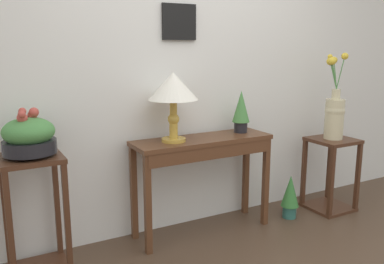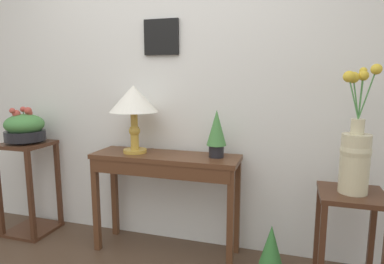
{
  "view_description": "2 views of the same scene",
  "coord_description": "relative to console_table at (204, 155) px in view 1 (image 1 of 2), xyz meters",
  "views": [
    {
      "loc": [
        -1.55,
        -1.41,
        1.49
      ],
      "look_at": [
        -0.06,
        1.31,
        0.84
      ],
      "focal_mm": 38.32,
      "sensor_mm": 36.0,
      "label": 1
    },
    {
      "loc": [
        0.93,
        -0.93,
        1.35
      ],
      "look_at": [
        0.25,
        1.28,
        0.98
      ],
      "focal_mm": 30.49,
      "sensor_mm": 36.0,
      "label": 2
    }
  ],
  "objects": [
    {
      "name": "planter_bowl_wide_left",
      "position": [
        -1.27,
        -0.01,
        0.29
      ],
      "size": [
        0.33,
        0.33,
        0.31
      ],
      "color": "black",
      "rests_on": "pedestal_stand_left"
    },
    {
      "name": "flower_vase_tall_right",
      "position": [
        1.27,
        -0.13,
        0.27
      ],
      "size": [
        0.2,
        0.23,
        0.76
      ],
      "color": "beige",
      "rests_on": "pedestal_stand_right"
    },
    {
      "name": "pedestal_stand_right",
      "position": [
        1.27,
        -0.13,
        -0.32
      ],
      "size": [
        0.38,
        0.38,
        0.67
      ],
      "color": "#472819",
      "rests_on": "ground"
    },
    {
      "name": "pedestal_stand_left",
      "position": [
        -1.27,
        -0.01,
        -0.25
      ],
      "size": [
        0.38,
        0.38,
        0.81
      ],
      "color": "#472819",
      "rests_on": "ground"
    },
    {
      "name": "potted_plant_on_console",
      "position": [
        0.39,
        0.06,
        0.32
      ],
      "size": [
        0.14,
        0.14,
        0.35
      ],
      "color": "black",
      "rests_on": "console_table"
    },
    {
      "name": "potted_plant_floor",
      "position": [
        0.81,
        -0.12,
        -0.44
      ],
      "size": [
        0.16,
        0.16,
        0.39
      ],
      "color": "#2D665B",
      "rests_on": "ground"
    },
    {
      "name": "table_lamp",
      "position": [
        -0.25,
        0.02,
        0.52
      ],
      "size": [
        0.37,
        0.37,
        0.52
      ],
      "color": "gold",
      "rests_on": "console_table"
    },
    {
      "name": "console_table",
      "position": [
        0.0,
        0.0,
        0.0
      ],
      "size": [
        1.13,
        0.35,
        0.79
      ],
      "color": "#56331E",
      "rests_on": "ground"
    },
    {
      "name": "back_wall_with_art",
      "position": [
        -0.03,
        0.28,
        0.74
      ],
      "size": [
        9.0,
        0.13,
        2.8
      ],
      "color": "silver",
      "rests_on": "ground"
    }
  ]
}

